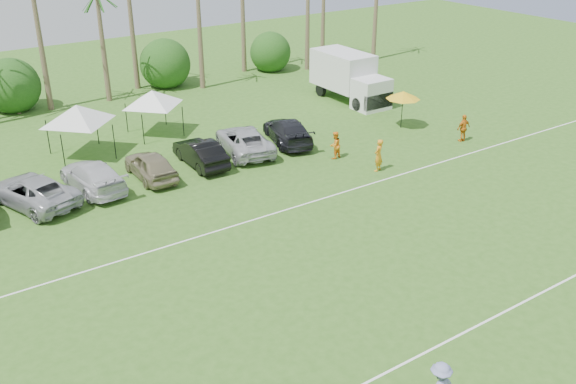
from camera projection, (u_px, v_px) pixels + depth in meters
ground at (489, 374)px, 21.49m from camera, size 120.00×120.00×0.00m
field_lines at (340, 269)px, 27.47m from camera, size 80.00×12.10×0.01m
palm_tree_4 at (30, 6)px, 44.68m from camera, size 2.40×2.40×8.90m
bush_tree_1 at (12, 86)px, 46.82m from camera, size 4.00×4.00×4.00m
bush_tree_2 at (163, 64)px, 52.95m from camera, size 4.00×4.00×4.00m
bush_tree_3 at (265, 49)px, 58.06m from camera, size 4.00×4.00×4.00m
sideline_player_a at (378, 155)px, 36.83m from camera, size 0.83×0.71×1.91m
sideline_player_b at (335, 145)px, 38.61m from camera, size 0.93×0.79×1.69m
sideline_player_c at (464, 128)px, 41.26m from camera, size 1.07×0.49×1.79m
box_truck at (350, 76)px, 48.98m from camera, size 2.78×7.00×3.60m
canopy_tent_left at (76, 105)px, 37.89m from camera, size 4.69×4.69×3.80m
canopy_tent_right at (152, 90)px, 41.60m from camera, size 4.32×4.32×3.50m
market_umbrella at (403, 95)px, 43.00m from camera, size 2.32×2.32×2.58m
parked_car_2 at (33, 191)px, 32.83m from camera, size 4.23×6.10×1.55m
parked_car_3 at (93, 176)px, 34.59m from camera, size 2.56×5.48×1.55m
parked_car_4 at (151, 165)px, 35.95m from camera, size 1.93×4.58×1.55m
parked_car_5 at (200, 153)px, 37.68m from camera, size 1.79×4.75×1.55m
parked_car_6 at (244, 140)px, 39.55m from camera, size 3.73×6.00×1.55m
parked_car_7 at (288, 131)px, 41.11m from camera, size 3.60×5.73×1.55m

